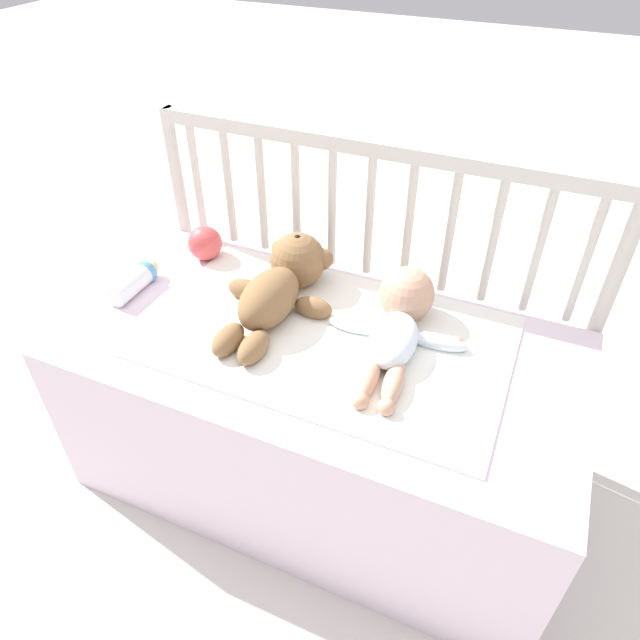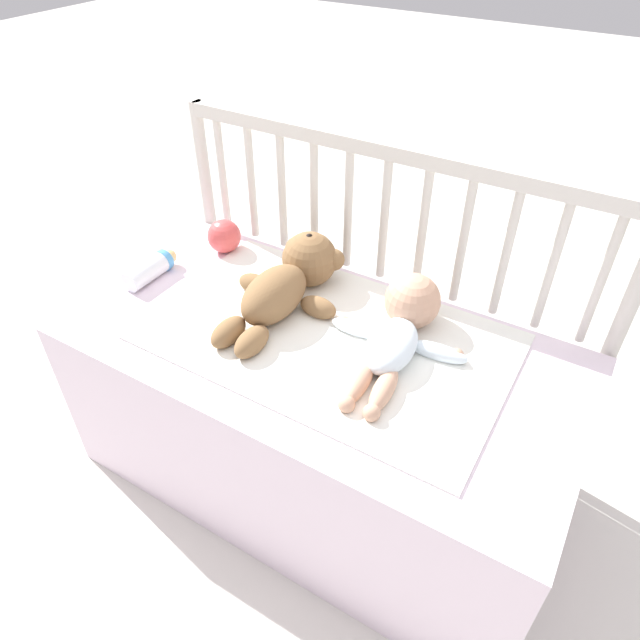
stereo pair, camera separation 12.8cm
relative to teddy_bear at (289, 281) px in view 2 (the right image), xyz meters
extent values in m
plane|color=silver|center=(0.14, -0.10, -0.55)|extent=(12.00, 12.00, 0.00)
cube|color=silver|center=(0.14, -0.10, -0.30)|extent=(1.20, 0.60, 0.49)
cylinder|color=beige|center=(-0.44, 0.22, -0.12)|extent=(0.04, 0.04, 0.85)
cylinder|color=beige|center=(0.73, 0.22, -0.12)|extent=(0.04, 0.04, 0.85)
cube|color=beige|center=(0.14, 0.22, 0.28)|extent=(1.16, 0.03, 0.04)
cylinder|color=beige|center=(-0.37, 0.22, 0.10)|extent=(0.02, 0.02, 0.33)
cylinder|color=beige|center=(-0.27, 0.22, 0.10)|extent=(0.02, 0.02, 0.33)
cylinder|color=beige|center=(-0.16, 0.22, 0.10)|extent=(0.02, 0.02, 0.33)
cylinder|color=beige|center=(-0.06, 0.22, 0.10)|extent=(0.02, 0.02, 0.33)
cylinder|color=beige|center=(0.04, 0.22, 0.10)|extent=(0.02, 0.02, 0.33)
cylinder|color=beige|center=(0.14, 0.22, 0.10)|extent=(0.02, 0.02, 0.33)
cylinder|color=beige|center=(0.25, 0.22, 0.10)|extent=(0.02, 0.02, 0.33)
cylinder|color=beige|center=(0.35, 0.22, 0.10)|extent=(0.02, 0.02, 0.33)
cylinder|color=beige|center=(0.45, 0.22, 0.10)|extent=(0.02, 0.02, 0.33)
cylinder|color=beige|center=(0.55, 0.22, 0.10)|extent=(0.02, 0.02, 0.33)
cylinder|color=beige|center=(0.66, 0.22, 0.10)|extent=(0.02, 0.02, 0.33)
cube|color=white|center=(0.15, -0.07, -0.06)|extent=(0.83, 0.50, 0.01)
ellipsoid|color=olive|center=(0.00, -0.06, 0.00)|extent=(0.12, 0.21, 0.12)
sphere|color=olive|center=(0.00, 0.10, 0.01)|extent=(0.14, 0.14, 0.14)
sphere|color=beige|center=(0.00, 0.10, 0.05)|extent=(0.06, 0.06, 0.06)
sphere|color=black|center=(0.00, 0.10, 0.07)|extent=(0.02, 0.02, 0.02)
sphere|color=olive|center=(-0.06, 0.12, 0.01)|extent=(0.06, 0.06, 0.06)
sphere|color=olive|center=(0.06, 0.12, 0.01)|extent=(0.06, 0.06, 0.06)
ellipsoid|color=olive|center=(-0.09, -0.02, -0.03)|extent=(0.10, 0.05, 0.05)
ellipsoid|color=olive|center=(0.09, -0.02, -0.03)|extent=(0.10, 0.05, 0.05)
ellipsoid|color=olive|center=(-0.03, -0.20, -0.03)|extent=(0.06, 0.11, 0.06)
ellipsoid|color=olive|center=(0.03, -0.20, -0.03)|extent=(0.06, 0.11, 0.06)
ellipsoid|color=white|center=(0.31, -0.06, -0.02)|extent=(0.12, 0.20, 0.08)
sphere|color=tan|center=(0.30, 0.07, 0.01)|extent=(0.13, 0.13, 0.13)
ellipsoid|color=white|center=(0.21, -0.03, -0.04)|extent=(0.14, 0.05, 0.04)
ellipsoid|color=white|center=(0.40, -0.01, -0.04)|extent=(0.14, 0.05, 0.04)
sphere|color=tan|center=(0.17, -0.03, -0.04)|extent=(0.03, 0.03, 0.03)
sphere|color=tan|center=(0.44, 0.00, -0.04)|extent=(0.03, 0.03, 0.03)
ellipsoid|color=tan|center=(0.29, -0.18, -0.04)|extent=(0.06, 0.14, 0.04)
ellipsoid|color=tan|center=(0.35, -0.18, -0.04)|extent=(0.06, 0.14, 0.04)
sphere|color=tan|center=(0.30, -0.25, -0.04)|extent=(0.04, 0.04, 0.04)
sphere|color=tan|center=(0.35, -0.24, -0.04)|extent=(0.04, 0.04, 0.04)
sphere|color=#DB4C4C|center=(-0.29, 0.11, -0.01)|extent=(0.09, 0.09, 0.09)
cylinder|color=white|center=(-0.37, -0.12, -0.03)|extent=(0.06, 0.13, 0.06)
cylinder|color=#4C99D8|center=(-0.37, -0.05, -0.03)|extent=(0.06, 0.02, 0.06)
sphere|color=#EAC67F|center=(-0.37, -0.03, -0.03)|extent=(0.04, 0.04, 0.04)
camera|label=1|loc=(0.54, -1.00, 0.80)|focal=32.00mm
camera|label=2|loc=(0.66, -0.94, 0.80)|focal=32.00mm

